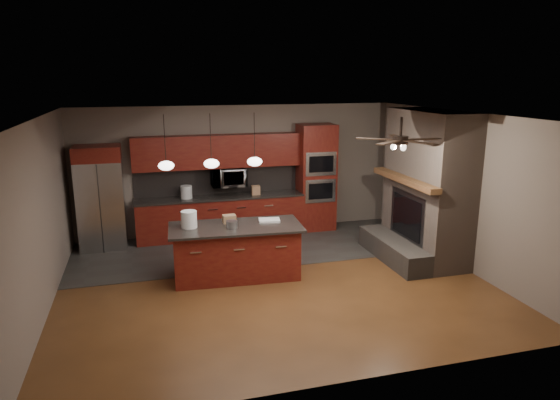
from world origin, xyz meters
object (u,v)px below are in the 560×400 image
object	(u,v)px
white_bucket	(189,219)
refrigerator	(101,198)
microwave	(228,177)
paint_can	(232,224)
kitchen_island	(236,251)
paint_tray	(269,220)
counter_box	(256,190)
counter_bucket	(186,192)
cardboard_box	(229,219)
oven_tower	(316,178)

from	to	relation	value
white_bucket	refrigerator	bearing A→B (deg)	126.21
microwave	paint_can	world-z (taller)	microwave
refrigerator	paint_can	world-z (taller)	refrigerator
paint_can	kitchen_island	bearing A→B (deg)	51.78
microwave	paint_tray	size ratio (longest dim) A/B	2.00
counter_box	white_bucket	bearing A→B (deg)	-126.46
counter_box	counter_bucket	bearing A→B (deg)	178.98
microwave	cardboard_box	size ratio (longest dim) A/B	3.30
oven_tower	cardboard_box	distance (m)	3.14
microwave	counter_bucket	world-z (taller)	microwave
microwave	cardboard_box	world-z (taller)	microwave
paint_tray	oven_tower	bearing A→B (deg)	62.77
kitchen_island	paint_can	xyz separation A→B (m)	(-0.08, -0.10, 0.52)
kitchen_island	cardboard_box	bearing A→B (deg)	112.13
kitchen_island	paint_can	size ratio (longest dim) A/B	12.17
microwave	paint_can	bearing A→B (deg)	-98.62
cardboard_box	white_bucket	bearing A→B (deg)	-174.25
paint_tray	cardboard_box	bearing A→B (deg)	-177.38
oven_tower	kitchen_island	distance (m)	3.31
microwave	paint_can	xyz separation A→B (m)	(-0.37, -2.46, -0.32)
paint_tray	counter_box	distance (m)	2.14
oven_tower	kitchen_island	xyz separation A→B (m)	(-2.27, -2.30, -0.73)
oven_tower	counter_box	xyz separation A→B (m)	(-1.40, -0.04, -0.19)
oven_tower	kitchen_island	world-z (taller)	oven_tower
cardboard_box	kitchen_island	bearing A→B (deg)	-73.65
paint_tray	counter_bucket	xyz separation A→B (m)	(-1.24, 2.18, 0.10)
paint_can	cardboard_box	bearing A→B (deg)	87.86
refrigerator	cardboard_box	distance (m)	3.01
microwave	counter_box	bearing A→B (deg)	-9.89
oven_tower	paint_tray	world-z (taller)	oven_tower
oven_tower	white_bucket	bearing A→B (deg)	-144.31
oven_tower	refrigerator	distance (m)	4.58
refrigerator	cardboard_box	world-z (taller)	refrigerator
microwave	paint_tray	xyz separation A→B (m)	(0.33, -2.23, -0.36)
oven_tower	counter_box	world-z (taller)	oven_tower
oven_tower	counter_box	distance (m)	1.42
counter_box	paint_tray	bearing A→B (deg)	-95.49
kitchen_island	white_bucket	xyz separation A→B (m)	(-0.77, 0.12, 0.60)
counter_bucket	refrigerator	bearing A→B (deg)	-177.26
refrigerator	white_bucket	bearing A→B (deg)	-53.79
kitchen_island	oven_tower	bearing A→B (deg)	49.17
white_bucket	counter_bucket	world-z (taller)	white_bucket
white_bucket	cardboard_box	xyz separation A→B (m)	(0.70, 0.09, -0.07)
kitchen_island	white_bucket	distance (m)	0.98
oven_tower	paint_tray	distance (m)	2.73
kitchen_island	paint_tray	bearing A→B (deg)	15.09
white_bucket	cardboard_box	size ratio (longest dim) A/B	1.28
paint_tray	counter_bucket	distance (m)	2.51
paint_tray	cardboard_box	size ratio (longest dim) A/B	1.64
white_bucket	counter_bucket	xyz separation A→B (m)	(0.15, 2.19, -0.03)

